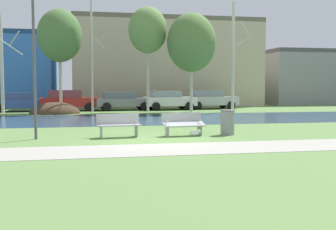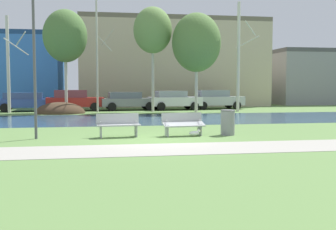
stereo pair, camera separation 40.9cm
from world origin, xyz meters
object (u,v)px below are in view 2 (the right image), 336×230
object	(u,v)px
bench_left	(118,124)
parked_van_nearest_blue	(28,101)
streetlamp	(34,32)
bench_right	(183,123)
parked_hatch_third_grey	(128,100)
parked_sedan_second_red	(74,100)
parked_suv_fifth_silver	(215,99)
seagull	(195,133)
trash_bin	(228,122)
parked_wagon_fourth_white	(174,100)

from	to	relation	value
bench_left	parked_van_nearest_blue	bearing A→B (deg)	110.06
bench_left	streetlamp	xyz separation A→B (m)	(-2.95, -0.03, 3.32)
streetlamp	bench_right	bearing A→B (deg)	0.32
bench_left	streetlamp	world-z (taller)	streetlamp
bench_left	parked_hatch_third_grey	bearing A→B (deg)	84.90
parked_van_nearest_blue	parked_hatch_third_grey	distance (m)	7.42
parked_sedan_second_red	parked_suv_fifth_silver	world-z (taller)	parked_sedan_second_red
seagull	parked_suv_fifth_silver	bearing A→B (deg)	71.63
trash_bin	parked_van_nearest_blue	xyz separation A→B (m)	(-10.16, 16.34, 0.24)
trash_bin	parked_suv_fifth_silver	size ratio (longest dim) A/B	0.22
parked_wagon_fourth_white	parked_suv_fifth_silver	xyz separation A→B (m)	(3.51, 0.51, 0.02)
seagull	parked_van_nearest_blue	size ratio (longest dim) A/B	0.10
bench_right	parked_van_nearest_blue	bearing A→B (deg)	117.29
bench_right	bench_left	bearing A→B (deg)	180.00
parked_van_nearest_blue	parked_suv_fifth_silver	bearing A→B (deg)	2.32
streetlamp	bench_left	bearing A→B (deg)	0.59
parked_sedan_second_red	trash_bin	bearing A→B (deg)	-67.45
seagull	parked_wagon_fourth_white	xyz separation A→B (m)	(2.19, 16.65, 0.65)
bench_left	parked_suv_fifth_silver	size ratio (longest dim) A/B	0.37
bench_left	parked_hatch_third_grey	distance (m)	16.54
streetlamp	parked_suv_fifth_silver	size ratio (longest dim) A/B	1.30
bench_left	parked_sedan_second_red	xyz separation A→B (m)	(-2.61, 16.36, 0.35)
streetlamp	parked_hatch_third_grey	xyz separation A→B (m)	(4.42, 16.51, -3.05)
streetlamp	parked_suv_fifth_silver	bearing A→B (deg)	55.77
parked_sedan_second_red	seagull	bearing A→B (deg)	-71.84
parked_van_nearest_blue	streetlamp	bearing A→B (deg)	-79.59
bench_right	parked_hatch_third_grey	bearing A→B (deg)	93.43
parked_wagon_fourth_white	trash_bin	bearing A→B (deg)	-92.90
parked_hatch_third_grey	parked_suv_fifth_silver	distance (m)	7.09
trash_bin	seagull	xyz separation A→B (m)	(-1.36, -0.23, -0.37)
trash_bin	bench_right	bearing A→B (deg)	178.18
parked_suv_fifth_silver	parked_wagon_fourth_white	bearing A→B (deg)	-171.67
seagull	parked_van_nearest_blue	world-z (taller)	parked_van_nearest_blue
seagull	parked_hatch_third_grey	world-z (taller)	parked_hatch_third_grey
parked_sedan_second_red	parked_wagon_fourth_white	xyz separation A→B (m)	(7.65, 0.00, -0.03)
trash_bin	seagull	size ratio (longest dim) A/B	2.04
bench_right	trash_bin	bearing A→B (deg)	-1.82
trash_bin	parked_van_nearest_blue	bearing A→B (deg)	121.86
parked_suv_fifth_silver	trash_bin	bearing A→B (deg)	-104.38
parked_hatch_third_grey	parked_van_nearest_blue	bearing A→B (deg)	-178.52
bench_right	parked_wagon_fourth_white	world-z (taller)	parked_wagon_fourth_white
bench_right	streetlamp	size ratio (longest dim) A/B	0.29
parked_hatch_third_grey	parked_sedan_second_red	bearing A→B (deg)	-178.34
bench_left	parked_van_nearest_blue	distance (m)	17.34
parked_suv_fifth_silver	seagull	bearing A→B (deg)	-108.37
bench_right	parked_sedan_second_red	size ratio (longest dim) A/B	0.38
seagull	parked_sedan_second_red	world-z (taller)	parked_sedan_second_red
bench_left	seagull	bearing A→B (deg)	-5.74
streetlamp	parked_sedan_second_red	distance (m)	16.66
bench_right	parked_hatch_third_grey	distance (m)	16.51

